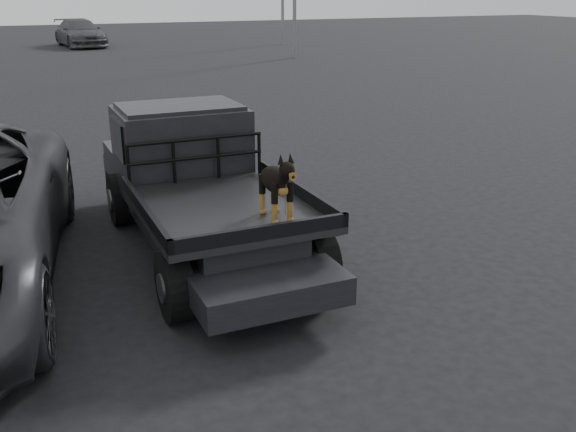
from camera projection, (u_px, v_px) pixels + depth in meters
name	position (u px, v px, depth m)	size (l,w,h in m)	color
ground	(294.00, 291.00, 7.43)	(120.00, 120.00, 0.00)	black
flatbed_ute	(203.00, 218.00, 8.44)	(2.00, 5.40, 0.92)	black
ute_cab	(181.00, 136.00, 8.95)	(1.72, 1.30, 0.88)	black
headache_rack	(196.00, 160.00, 8.36)	(1.80, 0.08, 0.55)	black
dog	(276.00, 185.00, 6.97)	(0.32, 0.60, 0.74)	black
distant_car_b	(80.00, 33.00, 37.75)	(2.17, 5.33, 1.55)	#46454B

